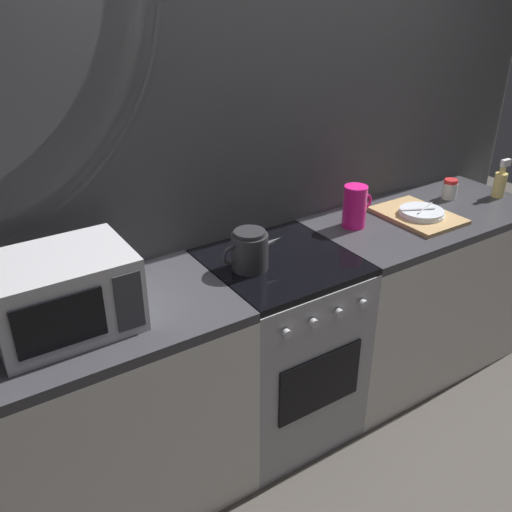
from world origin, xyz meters
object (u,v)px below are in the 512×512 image
at_px(stove_unit, 279,346).
at_px(spice_jar, 450,189).
at_px(microwave, 63,293).
at_px(kettle, 250,250).
at_px(spray_bottle, 500,182).
at_px(dish_pile, 419,214).
at_px(pitcher, 355,206).

relative_size(stove_unit, spice_jar, 8.57).
height_order(microwave, spice_jar, microwave).
distance_m(kettle, spice_jar, 1.31).
bearing_deg(microwave, spice_jar, 2.76).
bearing_deg(kettle, spray_bottle, -1.80).
distance_m(dish_pile, spray_bottle, 0.58).
height_order(spice_jar, spray_bottle, spray_bottle).
relative_size(stove_unit, microwave, 1.96).
distance_m(pitcher, dish_pile, 0.36).
distance_m(microwave, spice_jar, 2.06).
height_order(kettle, spice_jar, kettle).
xyz_separation_m(dish_pile, spray_bottle, (0.57, -0.03, 0.06)).
height_order(microwave, kettle, microwave).
distance_m(stove_unit, dish_pile, 0.95).
xyz_separation_m(microwave, dish_pile, (1.72, 0.00, -0.12)).
distance_m(stove_unit, spice_jar, 1.26).
xyz_separation_m(stove_unit, kettle, (-0.15, 0.01, 0.53)).
height_order(stove_unit, dish_pile, dish_pile).
distance_m(stove_unit, pitcher, 0.74).
xyz_separation_m(microwave, pitcher, (1.38, 0.10, -0.03)).
bearing_deg(stove_unit, spice_jar, 4.24).
relative_size(kettle, spice_jar, 2.71).
distance_m(spice_jar, spray_bottle, 0.27).
xyz_separation_m(pitcher, spray_bottle, (0.91, -0.13, -0.02)).
height_order(microwave, dish_pile, microwave).
bearing_deg(dish_pile, pitcher, 162.88).
height_order(pitcher, spice_jar, pitcher).
xyz_separation_m(microwave, spice_jar, (2.05, 0.10, -0.08)).
bearing_deg(dish_pile, stove_unit, 179.19).
bearing_deg(spray_bottle, pitcher, 171.70).
bearing_deg(dish_pile, spice_jar, 16.29).
distance_m(kettle, pitcher, 0.64).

